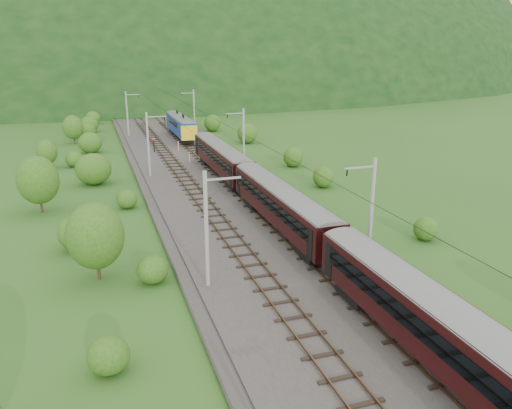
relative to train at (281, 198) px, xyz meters
name	(u,v)px	position (x,y,z in m)	size (l,w,h in m)	color
ground	(292,276)	(-2.40, -8.52, -3.22)	(600.00, 600.00, 0.00)	#28581B
railbed	(250,229)	(-2.40, 1.48, -3.07)	(14.00, 220.00, 0.30)	#38332D
track_left	(224,229)	(-4.80, 1.48, -2.85)	(2.40, 220.00, 0.27)	brown
track_right	(275,224)	(0.00, 1.48, -2.85)	(2.40, 220.00, 0.27)	brown
catenary_left	(149,143)	(-8.52, 23.48, 1.28)	(2.54, 192.28, 8.00)	gray
catenary_right	(243,138)	(3.72, 23.48, 1.28)	(2.54, 192.28, 8.00)	gray
overhead_wires	(250,153)	(-2.40, 1.48, 3.88)	(4.83, 198.00, 0.03)	black
mountain_main	(110,78)	(-2.40, 251.48, -3.22)	(504.00, 360.00, 244.00)	black
train	(281,198)	(0.00, 0.00, 0.00)	(2.68, 108.78, 4.65)	black
hazard_post_near	(189,158)	(-2.42, 29.25, -2.19)	(0.16, 0.16, 1.46)	red
hazard_post_far	(178,146)	(-2.40, 38.34, -2.16)	(0.16, 0.16, 1.52)	red
signal	(154,144)	(-6.13, 38.62, -1.66)	(0.24, 0.24, 2.16)	black
vegetation_left	(80,208)	(-16.76, 5.76, -0.96)	(12.86, 148.20, 5.87)	#265015
vegetation_right	(326,178)	(10.18, 11.78, -1.87)	(7.12, 105.93, 3.10)	#265015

